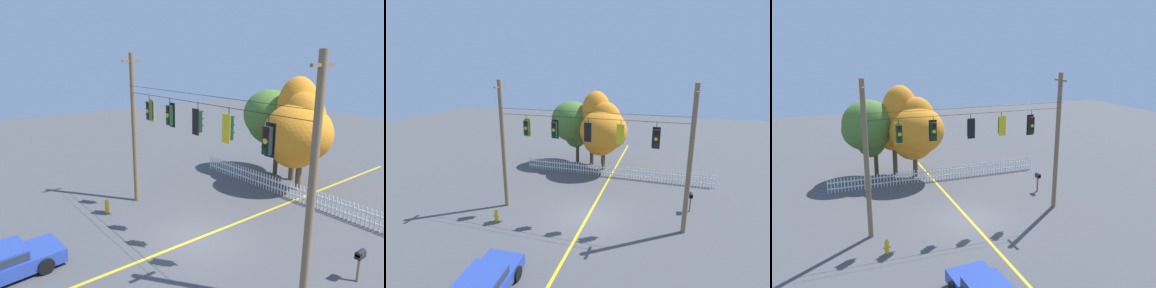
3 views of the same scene
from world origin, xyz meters
TOP-DOWN VIEW (x-y plane):
  - ground at (0.00, 0.00)m, footprint 80.00×80.00m
  - lane_centerline_stripe at (0.00, 0.00)m, footprint 0.16×36.00m
  - signal_support_span at (0.00, -0.00)m, footprint 11.60×1.10m
  - traffic_signal_northbound_secondary at (-3.94, 0.01)m, footprint 0.43×0.38m
  - traffic_signal_westbound_side at (-2.10, 0.01)m, footprint 0.43×0.38m
  - traffic_signal_southbound_primary at (0.01, -0.01)m, footprint 0.43×0.38m
  - traffic_signal_northbound_primary at (1.89, -0.01)m, footprint 0.43×0.38m
  - traffic_signal_eastbound_side at (3.83, 0.01)m, footprint 0.43×0.38m
  - white_picket_fence at (0.32, 7.32)m, footprint 15.83×0.06m
  - autumn_maple_near_fence at (-4.23, 10.20)m, footprint 3.99×4.06m
  - autumn_maple_mid at (-2.24, 10.05)m, footprint 3.54×3.15m
  - autumn_oak_far_east at (-0.99, 8.56)m, footprint 4.12×4.01m
  - parked_car at (-2.25, -7.82)m, footprint 2.22×4.72m
  - fire_hydrant at (-5.18, -2.09)m, footprint 0.38×0.22m
  - roadside_mailbox at (6.14, 2.74)m, footprint 0.25×0.44m

SIDE VIEW (x-z plane):
  - ground at x=0.00m, z-range 0.00..0.00m
  - lane_centerline_stripe at x=0.00m, z-range 0.00..0.01m
  - fire_hydrant at x=-5.18m, z-range -0.01..0.75m
  - white_picket_fence at x=0.32m, z-range 0.00..1.02m
  - parked_car at x=-2.25m, z-range 0.03..1.18m
  - roadside_mailbox at x=6.14m, z-range 0.40..1.70m
  - autumn_oak_far_east at x=-0.99m, z-range 0.56..6.74m
  - autumn_maple_near_fence at x=-4.23m, z-range 0.85..6.85m
  - autumn_maple_mid at x=-2.24m, z-range 0.64..7.65m
  - signal_support_span at x=0.00m, z-range 0.09..8.47m
  - traffic_signal_eastbound_side at x=3.83m, z-range 4.63..6.14m
  - traffic_signal_northbound_secondary at x=-3.94m, z-range 4.80..6.18m
  - traffic_signal_southbound_primary at x=0.01m, z-range 4.82..6.18m
  - traffic_signal_westbound_side at x=-2.10m, z-range 4.81..6.19m
  - traffic_signal_northbound_primary at x=1.89m, z-range 4.83..6.18m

